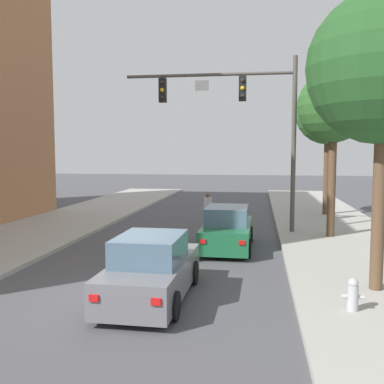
% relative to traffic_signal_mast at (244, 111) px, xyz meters
% --- Properties ---
extents(ground_plane, '(120.00, 120.00, 0.00)m').
position_rel_traffic_signal_mast_xyz_m(ground_plane, '(-2.46, -9.05, -5.38)').
color(ground_plane, '#4C4C51').
extents(traffic_signal_mast, '(7.44, 0.38, 7.50)m').
position_rel_traffic_signal_mast_xyz_m(traffic_signal_mast, '(0.00, 0.00, 0.00)').
color(traffic_signal_mast, '#514C47').
rests_on(traffic_signal_mast, sidewalk_right).
extents(car_lead_green, '(1.85, 4.25, 1.60)m').
position_rel_traffic_signal_mast_xyz_m(car_lead_green, '(-0.46, -3.19, -4.66)').
color(car_lead_green, '#1E663D').
rests_on(car_lead_green, ground).
extents(car_following_grey, '(1.88, 4.26, 1.60)m').
position_rel_traffic_signal_mast_xyz_m(car_following_grey, '(-1.88, -9.04, -4.66)').
color(car_following_grey, slate).
rests_on(car_following_grey, ground).
extents(pedestrian_crossing_road, '(0.36, 0.22, 1.64)m').
position_rel_traffic_signal_mast_xyz_m(pedestrian_crossing_road, '(-1.75, 1.66, -4.47)').
color(pedestrian_crossing_road, '#232847').
rests_on(pedestrian_crossing_road, ground).
extents(fire_hydrant, '(0.48, 0.24, 0.72)m').
position_rel_traffic_signal_mast_xyz_m(fire_hydrant, '(2.73, -9.54, -4.88)').
color(fire_hydrant, '#B2B2B7').
rests_on(fire_hydrant, sidewalk_right).
extents(street_tree_nearest, '(3.71, 3.71, 7.33)m').
position_rel_traffic_signal_mast_xyz_m(street_tree_nearest, '(3.62, -7.90, 0.21)').
color(street_tree_nearest, brown).
rests_on(street_tree_nearest, sidewalk_right).
extents(street_tree_second, '(2.90, 2.90, 6.73)m').
position_rel_traffic_signal_mast_xyz_m(street_tree_second, '(3.62, -0.84, -0.01)').
color(street_tree_second, brown).
rests_on(street_tree_second, sidewalk_right).
extents(street_tree_third, '(3.59, 3.59, 7.47)m').
position_rel_traffic_signal_mast_xyz_m(street_tree_third, '(4.38, 5.71, 0.41)').
color(street_tree_third, brown).
rests_on(street_tree_third, sidewalk_right).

